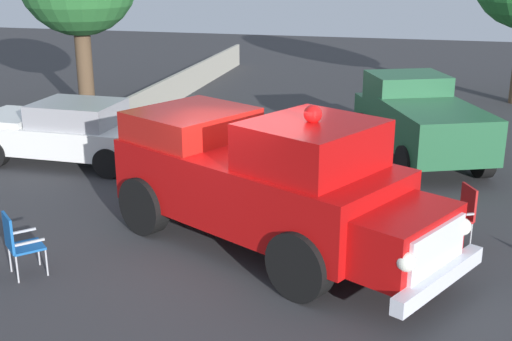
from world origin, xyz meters
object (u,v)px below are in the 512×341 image
lawn_chair_near_truck (197,163)px  lawn_chair_by_car (18,240)px  vintage_fire_truck (267,180)px  parked_pickup (419,118)px  classic_hot_rod (66,131)px  spectator_seated (198,160)px  lawn_chair_spare (461,211)px

lawn_chair_near_truck → lawn_chair_by_car: same height
vintage_fire_truck → parked_pickup: bearing=-22.0°
classic_hot_rod → lawn_chair_near_truck: bearing=-108.1°
classic_hot_rod → lawn_chair_near_truck: (-1.18, -3.63, -0.16)m
classic_hot_rod → lawn_chair_by_car: 5.98m
classic_hot_rod → spectator_seated: 3.91m
lawn_chair_near_truck → classic_hot_rod: bearing=71.9°
classic_hot_rod → parked_pickup: bearing=-74.2°
classic_hot_rod → lawn_chair_by_car: bearing=-158.1°
vintage_fire_truck → lawn_chair_near_truck: bearing=39.9°
lawn_chair_spare → spectator_seated: (1.37, 5.14, 0.11)m
lawn_chair_near_truck → lawn_chair_by_car: 4.58m
classic_hot_rod → spectator_seated: bearing=-109.4°
classic_hot_rod → lawn_chair_by_car: size_ratio=4.31×
parked_pickup → spectator_seated: 5.64m
vintage_fire_truck → parked_pickup: (5.89, -2.38, -0.21)m
vintage_fire_truck → classic_hot_rod: size_ratio=1.42×
lawn_chair_spare → lawn_chair_near_truck: bearing=74.0°
lawn_chair_near_truck → lawn_chair_spare: (-1.49, -5.20, 0.00)m
spectator_seated → lawn_chair_near_truck: bearing=28.8°
parked_pickup → lawn_chair_near_truck: size_ratio=5.02×
parked_pickup → lawn_chair_by_car: parked_pickup is taller
parked_pickup → lawn_chair_spare: bearing=-171.0°
parked_pickup → lawn_chair_by_car: (-7.82, 5.81, -0.40)m
classic_hot_rod → lawn_chair_spare: classic_hot_rod is taller
lawn_chair_by_car → classic_hot_rod: bearing=21.9°
lawn_chair_by_car → spectator_seated: (4.25, -1.46, 0.11)m
lawn_chair_near_truck → vintage_fire_truck: bearing=-140.1°
vintage_fire_truck → spectator_seated: vintage_fire_truck is taller
lawn_chair_near_truck → lawn_chair_by_car: size_ratio=1.00×
vintage_fire_truck → classic_hot_rod: (3.62, 5.67, -0.45)m
lawn_chair_near_truck → spectator_seated: spectator_seated is taller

